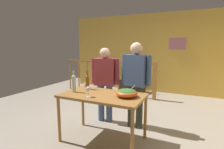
% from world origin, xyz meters
% --- Properties ---
extents(ground_plane, '(8.32, 8.32, 0.00)m').
position_xyz_m(ground_plane, '(0.00, 0.00, 0.00)').
color(ground_plane, '#9E9384').
extents(back_wall, '(6.40, 0.10, 2.68)m').
position_xyz_m(back_wall, '(0.00, 3.05, 1.34)').
color(back_wall, gold).
rests_on(back_wall, ground_plane).
extents(framed_picture, '(0.53, 0.03, 0.38)m').
position_xyz_m(framed_picture, '(0.65, 2.99, 1.67)').
color(framed_picture, '#A8677F').
extents(stair_railing, '(3.21, 0.10, 1.15)m').
position_xyz_m(stair_railing, '(-0.95, 2.03, 0.69)').
color(stair_railing, '#9E6B33').
rests_on(stair_railing, ground_plane).
extents(tv_console, '(0.90, 0.40, 0.42)m').
position_xyz_m(tv_console, '(-0.77, 2.70, 0.21)').
color(tv_console, '#38281E').
rests_on(tv_console, ground_plane).
extents(flat_screen_tv, '(0.69, 0.12, 0.53)m').
position_xyz_m(flat_screen_tv, '(-0.77, 2.67, 0.73)').
color(flat_screen_tv, black).
rests_on(flat_screen_tv, tv_console).
extents(serving_table, '(1.35, 0.77, 0.81)m').
position_xyz_m(serving_table, '(-0.13, -0.66, 0.72)').
color(serving_table, '#9E6B33').
rests_on(serving_table, ground_plane).
extents(salad_bowl, '(0.34, 0.34, 0.20)m').
position_xyz_m(salad_bowl, '(0.28, -0.63, 0.87)').
color(salad_bowl, '#DB5B23').
rests_on(salad_bowl, serving_table).
extents(wine_glass, '(0.08, 0.08, 0.17)m').
position_xyz_m(wine_glass, '(-0.26, -0.89, 0.92)').
color(wine_glass, silver).
rests_on(wine_glass, serving_table).
extents(wine_bottle_clear, '(0.07, 0.07, 0.37)m').
position_xyz_m(wine_bottle_clear, '(-0.64, -0.74, 0.96)').
color(wine_bottle_clear, silver).
rests_on(wine_bottle_clear, serving_table).
extents(wine_bottle_amber, '(0.07, 0.07, 0.35)m').
position_xyz_m(wine_bottle_amber, '(-0.55, -0.47, 0.95)').
color(wine_bottle_amber, brown).
rests_on(wine_bottle_amber, serving_table).
extents(mug_white, '(0.11, 0.08, 0.08)m').
position_xyz_m(mug_white, '(-0.65, -0.36, 0.85)').
color(mug_white, white).
rests_on(mug_white, serving_table).
extents(person_standing_left, '(0.60, 0.28, 1.55)m').
position_xyz_m(person_standing_left, '(-0.46, 0.06, 0.92)').
color(person_standing_left, '#3D5684').
rests_on(person_standing_left, ground_plane).
extents(person_standing_right, '(0.60, 0.28, 1.66)m').
position_xyz_m(person_standing_right, '(0.20, 0.06, 0.99)').
color(person_standing_right, '#2D3323').
rests_on(person_standing_right, ground_plane).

